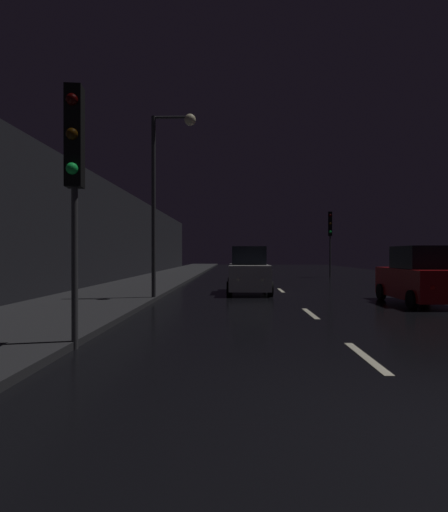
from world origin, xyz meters
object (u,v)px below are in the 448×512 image
Objects in this scene: traffic_light_far_right at (330,229)px; car_parked_right_near at (419,277)px; streetlamp_overhead at (166,177)px; car_approaching_headlights at (249,272)px; traffic_light_near_left at (74,158)px.

car_parked_right_near is at bearing 9.72° from traffic_light_far_right.
streetlamp_overhead is 6.00m from car_approaching_headlights.
streetlamp_overhead is at bearing 86.18° from car_parked_right_near.
streetlamp_overhead is (-10.09, -16.59, 0.99)m from traffic_light_far_right.
traffic_light_near_left is at bearing -92.59° from streetlamp_overhead.
traffic_light_near_left reaches higher than car_approaching_headlights.
traffic_light_far_right is 0.72× the size of streetlamp_overhead.
traffic_light_far_right is 1.20× the size of car_approaching_headlights.
car_parked_right_near is (6.02, -3.96, -0.03)m from car_approaching_headlights.
traffic_light_far_right reaches higher than car_parked_right_near.
car_parked_right_near is (9.30, -0.62, -3.78)m from streetlamp_overhead.
traffic_light_far_right is at bearing 152.79° from car_approaching_headlights.
traffic_light_near_left reaches higher than car_parked_right_near.
streetlamp_overhead is 10.06m from car_parked_right_near.
car_approaching_headlights is at bearing -14.84° from traffic_light_far_right.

